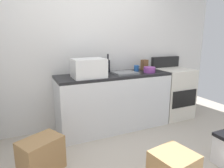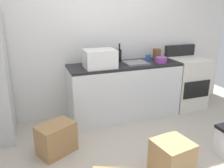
{
  "view_description": "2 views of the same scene",
  "coord_description": "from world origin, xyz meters",
  "px_view_note": "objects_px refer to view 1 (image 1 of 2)",
  "views": [
    {
      "loc": [
        -1.02,
        -1.61,
        1.47
      ],
      "look_at": [
        0.04,
        0.7,
        0.87
      ],
      "focal_mm": 32.17,
      "sensor_mm": 36.0,
      "label": 1
    },
    {
      "loc": [
        -1.11,
        -2.09,
        1.74
      ],
      "look_at": [
        -0.07,
        0.77,
        0.74
      ],
      "focal_mm": 36.88,
      "sensor_mm": 36.0,
      "label": 2
    }
  ],
  "objects_px": {
    "stove_oven": "(172,92)",
    "microwave": "(89,68)",
    "cardboard_box_medium": "(41,155)",
    "mixing_bowl": "(149,70)",
    "coffee_mug": "(136,68)",
    "wine_bottle": "(108,66)",
    "knife_block": "(144,65)"
  },
  "relations": [
    {
      "from": "knife_block",
      "to": "mixing_bowl",
      "type": "xyz_separation_m",
      "value": [
        -0.06,
        -0.25,
        -0.04
      ]
    },
    {
      "from": "microwave",
      "to": "knife_block",
      "type": "distance_m",
      "value": 1.13
    },
    {
      "from": "stove_oven",
      "to": "coffee_mug",
      "type": "bearing_deg",
      "value": 174.52
    },
    {
      "from": "wine_bottle",
      "to": "stove_oven",
      "type": "bearing_deg",
      "value": -8.68
    },
    {
      "from": "microwave",
      "to": "coffee_mug",
      "type": "bearing_deg",
      "value": 11.05
    },
    {
      "from": "wine_bottle",
      "to": "coffee_mug",
      "type": "bearing_deg",
      "value": -13.66
    },
    {
      "from": "coffee_mug",
      "to": "wine_bottle",
      "type": "bearing_deg",
      "value": 166.34
    },
    {
      "from": "microwave",
      "to": "stove_oven",
      "type": "bearing_deg",
      "value": 3.57
    },
    {
      "from": "cardboard_box_medium",
      "to": "wine_bottle",
      "type": "bearing_deg",
      "value": 36.66
    },
    {
      "from": "microwave",
      "to": "coffee_mug",
      "type": "xyz_separation_m",
      "value": [
        0.9,
        0.18,
        -0.09
      ]
    },
    {
      "from": "microwave",
      "to": "mixing_bowl",
      "type": "height_order",
      "value": "microwave"
    },
    {
      "from": "wine_bottle",
      "to": "knife_block",
      "type": "distance_m",
      "value": 0.68
    },
    {
      "from": "cardboard_box_medium",
      "to": "mixing_bowl",
      "type": "bearing_deg",
      "value": 17.81
    },
    {
      "from": "mixing_bowl",
      "to": "coffee_mug",
      "type": "bearing_deg",
      "value": 124.24
    },
    {
      "from": "wine_bottle",
      "to": "coffee_mug",
      "type": "xyz_separation_m",
      "value": [
        0.48,
        -0.12,
        -0.06
      ]
    },
    {
      "from": "mixing_bowl",
      "to": "stove_oven",
      "type": "bearing_deg",
      "value": 10.95
    },
    {
      "from": "stove_oven",
      "to": "microwave",
      "type": "height_order",
      "value": "microwave"
    },
    {
      "from": "microwave",
      "to": "cardboard_box_medium",
      "type": "height_order",
      "value": "microwave"
    },
    {
      "from": "coffee_mug",
      "to": "cardboard_box_medium",
      "type": "height_order",
      "value": "coffee_mug"
    },
    {
      "from": "wine_bottle",
      "to": "cardboard_box_medium",
      "type": "distance_m",
      "value": 1.7
    },
    {
      "from": "stove_oven",
      "to": "knife_block",
      "type": "distance_m",
      "value": 0.78
    },
    {
      "from": "mixing_bowl",
      "to": "cardboard_box_medium",
      "type": "height_order",
      "value": "mixing_bowl"
    },
    {
      "from": "stove_oven",
      "to": "cardboard_box_medium",
      "type": "relative_size",
      "value": 2.47
    },
    {
      "from": "stove_oven",
      "to": "microwave",
      "type": "distance_m",
      "value": 1.76
    },
    {
      "from": "microwave",
      "to": "cardboard_box_medium",
      "type": "distance_m",
      "value": 1.28
    },
    {
      "from": "knife_block",
      "to": "cardboard_box_medium",
      "type": "distance_m",
      "value": 2.19
    },
    {
      "from": "coffee_mug",
      "to": "mixing_bowl",
      "type": "relative_size",
      "value": 0.53
    },
    {
      "from": "wine_bottle",
      "to": "cardboard_box_medium",
      "type": "height_order",
      "value": "wine_bottle"
    },
    {
      "from": "cardboard_box_medium",
      "to": "coffee_mug",
      "type": "bearing_deg",
      "value": 24.84
    },
    {
      "from": "microwave",
      "to": "wine_bottle",
      "type": "bearing_deg",
      "value": 34.37
    },
    {
      "from": "microwave",
      "to": "coffee_mug",
      "type": "relative_size",
      "value": 4.6
    },
    {
      "from": "stove_oven",
      "to": "microwave",
      "type": "relative_size",
      "value": 2.39
    }
  ]
}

